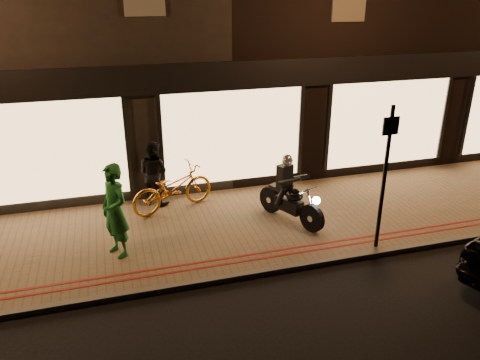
# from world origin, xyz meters

# --- Properties ---
(ground) EXTENTS (90.00, 90.00, 0.00)m
(ground) POSITION_xyz_m (0.00, 0.00, 0.00)
(ground) COLOR black
(ground) RESTS_ON ground
(sidewalk) EXTENTS (50.00, 4.00, 0.12)m
(sidewalk) POSITION_xyz_m (0.00, 2.00, 0.06)
(sidewalk) COLOR brown
(sidewalk) RESTS_ON ground
(kerb_stone) EXTENTS (50.00, 0.14, 0.12)m
(kerb_stone) POSITION_xyz_m (0.00, 0.05, 0.06)
(kerb_stone) COLOR #59544C
(kerb_stone) RESTS_ON ground
(red_kerb_lines) EXTENTS (50.00, 0.26, 0.01)m
(red_kerb_lines) POSITION_xyz_m (0.00, 0.55, 0.12)
(red_kerb_lines) COLOR maroon
(red_kerb_lines) RESTS_ON sidewalk
(building_row) EXTENTS (48.00, 10.11, 8.50)m
(building_row) POSITION_xyz_m (-0.00, 8.99, 4.25)
(building_row) COLOR black
(building_row) RESTS_ON ground
(motorcycle) EXTENTS (0.95, 1.81, 1.59)m
(motorcycle) POSITION_xyz_m (0.76, 1.86, 0.73)
(motorcycle) COLOR black
(motorcycle) RESTS_ON sidewalk
(sign_post) EXTENTS (0.35, 0.08, 3.00)m
(sign_post) POSITION_xyz_m (2.08, 0.25, 1.80)
(sign_post) COLOR black
(sign_post) RESTS_ON sidewalk
(bicycle_gold) EXTENTS (2.24, 1.41, 1.11)m
(bicycle_gold) POSITION_xyz_m (-1.72, 3.20, 0.67)
(bicycle_gold) COLOR #C57C22
(bicycle_gold) RESTS_ON sidewalk
(person_green) EXTENTS (0.76, 0.84, 1.93)m
(person_green) POSITION_xyz_m (-3.10, 1.44, 1.08)
(person_green) COLOR #1C6A29
(person_green) RESTS_ON sidewalk
(person_dark) EXTENTS (1.00, 0.98, 1.62)m
(person_dark) POSITION_xyz_m (-2.11, 3.70, 0.93)
(person_dark) COLOR black
(person_dark) RESTS_ON sidewalk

